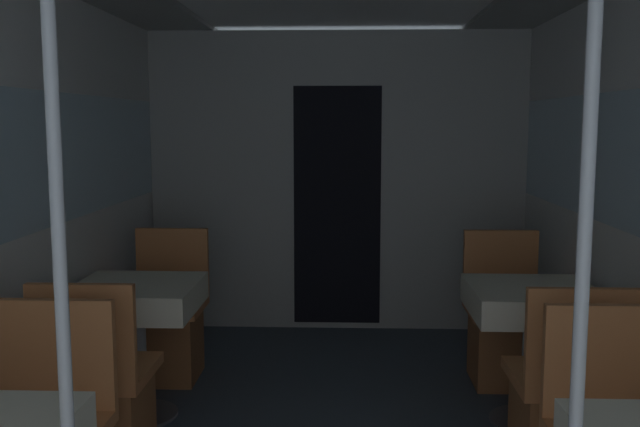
{
  "coord_description": "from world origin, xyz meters",
  "views": [
    {
      "loc": [
        0.07,
        -1.05,
        1.53
      ],
      "look_at": [
        -0.06,
        2.44,
        1.09
      ],
      "focal_mm": 40.0,
      "sensor_mm": 36.0,
      "label": 1
    }
  ],
  "objects": [
    {
      "name": "bulkhead_far",
      "position": [
        0.0,
        4.2,
        1.09
      ],
      "size": [
        2.75,
        0.09,
        2.19
      ],
      "color": "#A8A8A3",
      "rests_on": "ground_plane"
    },
    {
      "name": "support_pole_left_0",
      "position": [
        -0.66,
        0.71,
        1.1
      ],
      "size": [
        0.04,
        0.04,
        2.19
      ],
      "color": "silver",
      "rests_on": "ground_plane"
    },
    {
      "name": "dining_table_left_1",
      "position": [
        -1.01,
        2.5,
        0.61
      ],
      "size": [
        0.63,
        0.63,
        0.71
      ],
      "color": "#4C4C51",
      "rests_on": "ground_plane"
    },
    {
      "name": "chair_left_near_1",
      "position": [
        -1.01,
        1.91,
        0.28
      ],
      "size": [
        0.45,
        0.45,
        0.89
      ],
      "color": "#9C5B31",
      "rests_on": "ground_plane"
    },
    {
      "name": "chair_left_far_1",
      "position": [
        -1.01,
        3.08,
        0.28
      ],
      "size": [
        0.45,
        0.45,
        0.89
      ],
      "rotation": [
        0.0,
        0.0,
        3.14
      ],
      "color": "#9C5B31",
      "rests_on": "ground_plane"
    },
    {
      "name": "support_pole_right_0",
      "position": [
        0.66,
        0.71,
        1.1
      ],
      "size": [
        0.04,
        0.04,
        2.19
      ],
      "color": "silver",
      "rests_on": "ground_plane"
    },
    {
      "name": "dining_table_right_1",
      "position": [
        1.01,
        2.5,
        0.61
      ],
      "size": [
        0.63,
        0.63,
        0.71
      ],
      "color": "#4C4C51",
      "rests_on": "ground_plane"
    },
    {
      "name": "chair_right_near_1",
      "position": [
        1.01,
        1.91,
        0.28
      ],
      "size": [
        0.45,
        0.45,
        0.89
      ],
      "color": "#9C5B31",
      "rests_on": "ground_plane"
    },
    {
      "name": "chair_right_far_1",
      "position": [
        1.01,
        3.08,
        0.28
      ],
      "size": [
        0.45,
        0.45,
        0.89
      ],
      "rotation": [
        0.0,
        0.0,
        3.14
      ],
      "color": "#9C5B31",
      "rests_on": "ground_plane"
    }
  ]
}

